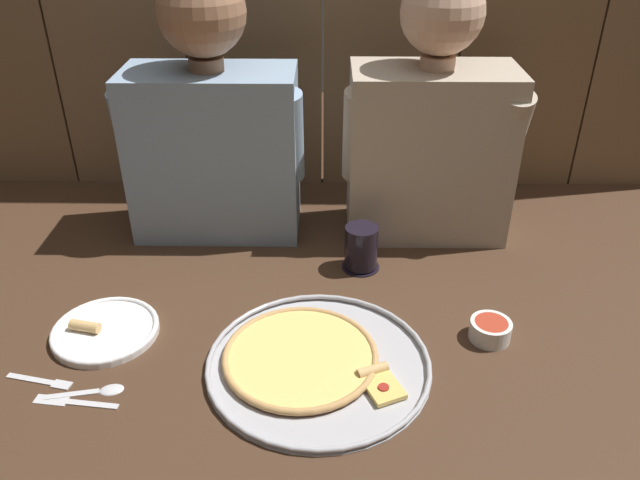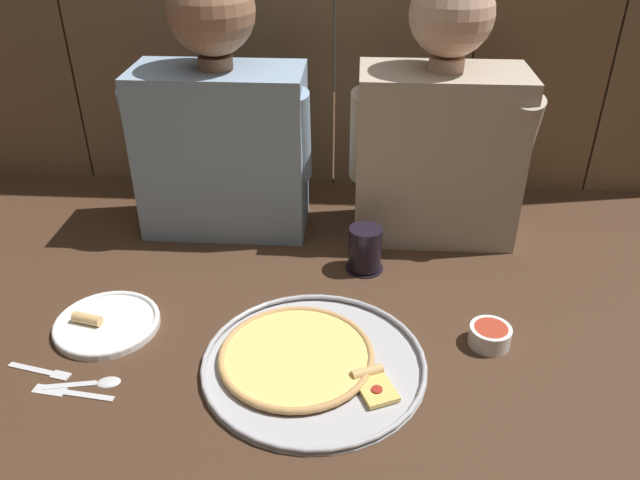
# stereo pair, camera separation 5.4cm
# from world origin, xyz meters

# --- Properties ---
(ground_plane) EXTENTS (3.20, 3.20, 0.00)m
(ground_plane) POSITION_xyz_m (0.00, 0.00, 0.00)
(ground_plane) COLOR #422B1C
(pizza_tray) EXTENTS (0.43, 0.43, 0.03)m
(pizza_tray) POSITION_xyz_m (-0.01, -0.06, 0.01)
(pizza_tray) COLOR #B2B2B7
(pizza_tray) RESTS_ON ground
(dinner_plate) EXTENTS (0.21, 0.21, 0.03)m
(dinner_plate) POSITION_xyz_m (-0.43, 0.02, 0.01)
(dinner_plate) COLOR white
(dinner_plate) RESTS_ON ground
(drinking_glass) EXTENTS (0.09, 0.09, 0.11)m
(drinking_glass) POSITION_xyz_m (0.09, 0.28, 0.05)
(drinking_glass) COLOR black
(drinking_glass) RESTS_ON ground
(dipping_bowl) EXTENTS (0.08, 0.08, 0.04)m
(dipping_bowl) POSITION_xyz_m (0.34, 0.02, 0.02)
(dipping_bowl) COLOR white
(dipping_bowl) RESTS_ON ground
(table_fork) EXTENTS (0.13, 0.04, 0.01)m
(table_fork) POSITION_xyz_m (-0.51, -0.12, 0.00)
(table_fork) COLOR silver
(table_fork) RESTS_ON ground
(table_knife) EXTENTS (0.16, 0.04, 0.01)m
(table_knife) POSITION_xyz_m (-0.43, -0.17, 0.00)
(table_knife) COLOR silver
(table_knife) RESTS_ON ground
(table_spoon) EXTENTS (0.14, 0.05, 0.01)m
(table_spoon) POSITION_xyz_m (-0.40, -0.14, 0.00)
(table_spoon) COLOR silver
(table_spoon) RESTS_ON ground
(diner_left) EXTENTS (0.44, 0.21, 0.65)m
(diner_left) POSITION_xyz_m (-0.26, 0.47, 0.31)
(diner_left) COLOR #849EB7
(diner_left) RESTS_ON ground
(diner_right) EXTENTS (0.43, 0.22, 0.64)m
(diner_right) POSITION_xyz_m (0.26, 0.46, 0.30)
(diner_right) COLOR #B2A38E
(diner_right) RESTS_ON ground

